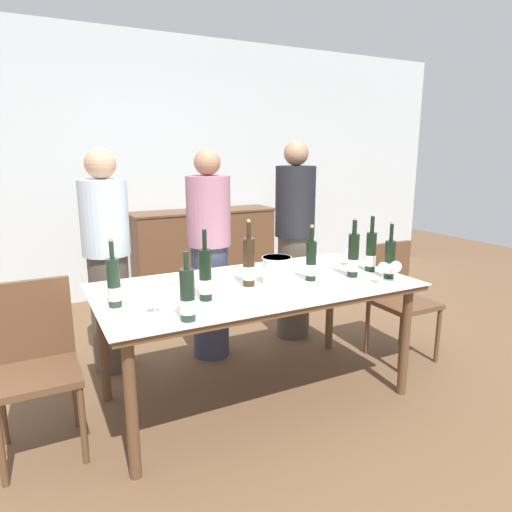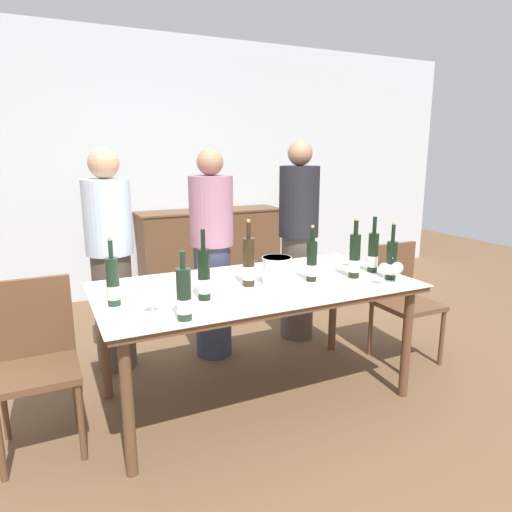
{
  "view_description": "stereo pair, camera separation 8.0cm",
  "coord_description": "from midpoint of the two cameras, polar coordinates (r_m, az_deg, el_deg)",
  "views": [
    {
      "loc": [
        -1.25,
        -2.43,
        1.58
      ],
      "look_at": [
        0.0,
        0.0,
        0.95
      ],
      "focal_mm": 32.0,
      "sensor_mm": 36.0,
      "label": 1
    },
    {
      "loc": [
        -1.18,
        -2.47,
        1.58
      ],
      "look_at": [
        0.0,
        0.0,
        0.95
      ],
      "focal_mm": 32.0,
      "sensor_mm": 36.0,
      "label": 2
    }
  ],
  "objects": [
    {
      "name": "ground_plane",
      "position": [
        3.15,
        -0.76,
        -17.09
      ],
      "size": [
        12.0,
        12.0,
        0.0
      ],
      "primitive_type": "plane",
      "color": "brown"
    },
    {
      "name": "back_wall",
      "position": [
        5.23,
        -14.01,
        10.59
      ],
      "size": [
        8.0,
        0.1,
        2.8
      ],
      "color": "silver",
      "rests_on": "ground_plane"
    },
    {
      "name": "sideboard_cabinet",
      "position": [
        5.22,
        -6.9,
        0.59
      ],
      "size": [
        1.62,
        0.46,
        0.94
      ],
      "color": "brown",
      "rests_on": "ground_plane"
    },
    {
      "name": "dining_table",
      "position": [
        2.87,
        -0.81,
        -4.79
      ],
      "size": [
        1.95,
        1.01,
        0.77
      ],
      "color": "brown",
      "rests_on": "ground_plane"
    },
    {
      "name": "ice_bucket",
      "position": [
        2.83,
        1.79,
        -1.72
      ],
      "size": [
        0.19,
        0.19,
        0.17
      ],
      "color": "white",
      "rests_on": "dining_table"
    },
    {
      "name": "wine_bottle_0",
      "position": [
        2.53,
        -18.2,
        -3.36
      ],
      "size": [
        0.07,
        0.07,
        0.37
      ],
      "color": "#1E3323",
      "rests_on": "dining_table"
    },
    {
      "name": "wine_bottle_1",
      "position": [
        3.04,
        11.32,
        -0.04
      ],
      "size": [
        0.07,
        0.07,
        0.39
      ],
      "color": "black",
      "rests_on": "dining_table"
    },
    {
      "name": "wine_bottle_2",
      "position": [
        2.24,
        -9.58,
        -5.01
      ],
      "size": [
        0.08,
        0.08,
        0.35
      ],
      "color": "#1E3323",
      "rests_on": "dining_table"
    },
    {
      "name": "wine_bottle_3",
      "position": [
        2.53,
        -7.25,
        -2.54
      ],
      "size": [
        0.07,
        0.07,
        0.4
      ],
      "color": "black",
      "rests_on": "dining_table"
    },
    {
      "name": "wine_bottle_4",
      "position": [
        2.78,
        -1.74,
        -0.93
      ],
      "size": [
        0.07,
        0.07,
        0.41
      ],
      "color": "#332314",
      "rests_on": "dining_table"
    },
    {
      "name": "wine_bottle_5",
      "position": [
        3.07,
        15.65,
        -0.5
      ],
      "size": [
        0.07,
        0.07,
        0.37
      ],
      "color": "black",
      "rests_on": "dining_table"
    },
    {
      "name": "wine_bottle_6",
      "position": [
        3.22,
        13.47,
        0.43
      ],
      "size": [
        0.07,
        0.07,
        0.38
      ],
      "color": "black",
      "rests_on": "dining_table"
    },
    {
      "name": "wine_bottle_7",
      "position": [
        2.92,
        6.12,
        -0.71
      ],
      "size": [
        0.07,
        0.07,
        0.36
      ],
      "color": "black",
      "rests_on": "dining_table"
    },
    {
      "name": "wine_glass_0",
      "position": [
        3.34,
        10.97,
        0.3
      ],
      "size": [
        0.08,
        0.08,
        0.13
      ],
      "color": "white",
      "rests_on": "dining_table"
    },
    {
      "name": "wine_glass_1",
      "position": [
        2.91,
        14.86,
        -1.54
      ],
      "size": [
        0.07,
        0.07,
        0.14
      ],
      "color": "white",
      "rests_on": "dining_table"
    },
    {
      "name": "wine_glass_2",
      "position": [
        2.99,
        16.33,
        -1.4
      ],
      "size": [
        0.07,
        0.07,
        0.14
      ],
      "color": "white",
      "rests_on": "dining_table"
    },
    {
      "name": "wine_glass_3",
      "position": [
        2.37,
        -13.53,
        -5.02
      ],
      "size": [
        0.07,
        0.07,
        0.13
      ],
      "color": "white",
      "rests_on": "dining_table"
    },
    {
      "name": "chair_left_end",
      "position": [
        2.74,
        -26.73,
        -11.07
      ],
      "size": [
        0.42,
        0.42,
        0.91
      ],
      "color": "brown",
      "rests_on": "ground_plane"
    },
    {
      "name": "chair_right_end",
      "position": [
        3.7,
        16.58,
        -4.32
      ],
      "size": [
        0.42,
        0.42,
        0.89
      ],
      "color": "brown",
      "rests_on": "ground_plane"
    },
    {
      "name": "person_host",
      "position": [
        3.42,
        -18.7,
        -0.83
      ],
      "size": [
        0.33,
        0.33,
        1.61
      ],
      "color": "#51473D",
      "rests_on": "ground_plane"
    },
    {
      "name": "person_guest_left",
      "position": [
        3.49,
        -6.5,
        -0.04
      ],
      "size": [
        0.33,
        0.33,
        1.6
      ],
      "color": "#383F56",
      "rests_on": "ground_plane"
    },
    {
      "name": "person_guest_right",
      "position": [
        3.85,
        4.24,
        1.78
      ],
      "size": [
        0.33,
        0.33,
        1.67
      ],
      "color": "#51473D",
      "rests_on": "ground_plane"
    }
  ]
}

